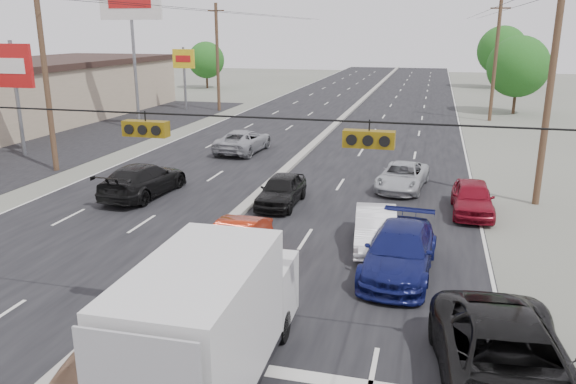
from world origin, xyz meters
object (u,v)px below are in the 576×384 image
at_px(utility_pole_right_c, 495,60).
at_px(queue_car_d, 400,252).
at_px(utility_pole_left_c, 217,57).
at_px(queue_car_b, 376,229).
at_px(pole_sign_billboard, 131,12).
at_px(oncoming_near, 143,180).
at_px(pole_sign_mid, 14,72).
at_px(queue_car_c, 402,177).
at_px(black_suv, 508,368).
at_px(tree_right_mid, 518,67).
at_px(tree_right_far, 502,50).
at_px(pole_sign_far, 184,64).
at_px(red_sedan, 234,243).
at_px(box_truck, 213,320).
at_px(queue_car_e, 472,198).
at_px(oncoming_far, 243,141).
at_px(tree_left_far, 206,60).
at_px(queue_car_a, 281,190).
at_px(utility_pole_right_b, 550,90).
at_px(utility_pole_left_b, 46,78).

height_order(utility_pole_right_c, queue_car_d, utility_pole_right_c).
relative_size(utility_pole_left_c, utility_pole_right_c, 1.00).
xyz_separation_m(queue_car_b, queue_car_d, (0.99, -2.16, 0.06)).
bearing_deg(pole_sign_billboard, oncoming_near, -60.49).
relative_size(utility_pole_left_c, pole_sign_mid, 1.43).
distance_m(pole_sign_billboard, queue_car_c, 25.55).
bearing_deg(black_suv, tree_right_mid, 77.87).
distance_m(utility_pole_left_c, tree_right_far, 41.38).
xyz_separation_m(pole_sign_mid, pole_sign_far, (1.00, 22.00, -0.71)).
bearing_deg(red_sedan, box_truck, -70.20).
xyz_separation_m(queue_car_e, oncoming_far, (-13.53, 9.51, 0.01)).
xyz_separation_m(tree_right_mid, queue_car_e, (-5.40, -32.23, -3.63)).
height_order(queue_car_d, queue_car_e, queue_car_d).
bearing_deg(oncoming_near, utility_pole_left_c, -71.94).
bearing_deg(tree_left_far, queue_car_b, -61.72).
bearing_deg(queue_car_e, pole_sign_far, 132.65).
distance_m(queue_car_a, oncoming_far, 11.64).
bearing_deg(utility_pole_right_b, queue_car_c, 170.88).
distance_m(pole_sign_far, queue_car_a, 33.23).
bearing_deg(utility_pole_left_c, utility_pole_left_b, -90.00).
bearing_deg(queue_car_e, queue_car_c, 133.77).
distance_m(utility_pole_right_b, pole_sign_far, 37.92).
xyz_separation_m(tree_left_far, oncoming_far, (18.07, -37.72, -2.99)).
distance_m(utility_pole_right_b, red_sedan, 15.25).
xyz_separation_m(utility_pole_right_b, oncoming_far, (-16.43, 7.28, -4.39)).
bearing_deg(queue_car_d, oncoming_far, 127.29).
bearing_deg(utility_pole_right_b, pole_sign_billboard, 154.29).
xyz_separation_m(pole_sign_mid, queue_car_e, (26.60, -5.23, -4.41)).
bearing_deg(utility_pole_right_c, tree_left_far, 149.90).
relative_size(utility_pole_right_c, queue_car_a, 2.47).
relative_size(box_truck, oncoming_far, 1.23).
bearing_deg(red_sedan, tree_right_far, 80.73).
xyz_separation_m(utility_pole_left_b, tree_right_far, (28.50, 55.00, -0.15)).
height_order(utility_pole_right_c, tree_left_far, utility_pole_right_c).
relative_size(utility_pole_left_c, black_suv, 1.66).
bearing_deg(oncoming_far, pole_sign_billboard, -24.99).
xyz_separation_m(utility_pole_right_c, pole_sign_far, (-28.50, -0.00, -0.70)).
xyz_separation_m(queue_car_a, oncoming_far, (-5.33, 10.35, 0.03)).
relative_size(pole_sign_billboard, queue_car_a, 2.71).
bearing_deg(queue_car_a, pole_sign_billboard, 135.35).
xyz_separation_m(black_suv, queue_car_b, (-3.59, 8.27, -0.15)).
bearing_deg(oncoming_far, utility_pole_left_c, -60.77).
distance_m(pole_sign_mid, queue_car_b, 25.49).
distance_m(utility_pole_left_c, pole_sign_far, 3.57).
bearing_deg(pole_sign_billboard, utility_pole_right_c, 23.96).
relative_size(utility_pole_left_c, box_truck, 1.57).
bearing_deg(tree_left_far, pole_sign_far, -73.30).
distance_m(tree_right_far, box_truck, 72.53).
distance_m(pole_sign_mid, tree_right_far, 61.59).
height_order(pole_sign_far, red_sedan, pole_sign_far).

